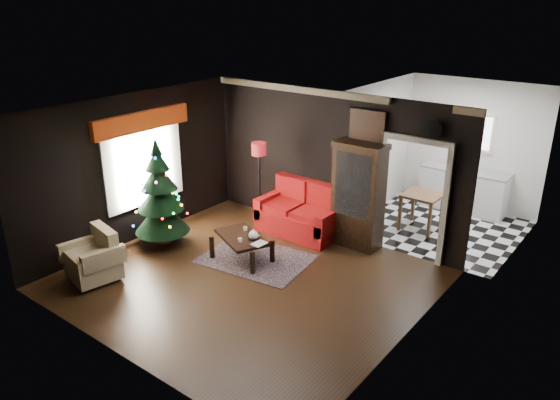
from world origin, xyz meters
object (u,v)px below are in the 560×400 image
Objects in this scene: loveseat at (300,210)px; wall_clock at (433,129)px; christmas_tree at (160,193)px; floor_lamp at (260,188)px; coffee_table at (242,248)px; curio_cabinet at (358,198)px; kitchen_table at (421,211)px; teapot at (253,235)px; armchair at (92,255)px.

wall_clock is at bearing 9.66° from loveseat.
christmas_tree is 6.03× the size of wall_clock.
loveseat is at bearing 14.94° from floor_lamp.
loveseat is 3.04m from wall_clock.
floor_lamp is 1.63m from coffee_table.
coffee_table is (-1.28, -1.79, -0.71)m from curio_cabinet.
curio_cabinet is 2.31m from coffee_table.
wall_clock reaches higher than kitchen_table.
floor_lamp is 10.04× the size of teapot.
teapot is at bearing 4.72° from coffee_table.
wall_clock is at bearing 38.44° from coffee_table.
wall_clock is 0.43× the size of kitchen_table.
teapot is (0.12, -1.55, 0.06)m from loveseat.
curio_cabinet is at bearing 54.40° from coffee_table.
floor_lamp is at bearing 117.49° from coffee_table.
floor_lamp is at bearing -144.58° from kitchen_table.
teapot is (-1.03, -1.77, -0.39)m from curio_cabinet.
coffee_table is 1.38× the size of kitchen_table.
curio_cabinet is at bearing 10.83° from loveseat.
curio_cabinet reaches higher than armchair.
armchair is 6.24m from kitchen_table.
christmas_tree is at bearing 105.96° from armchair.
loveseat is at bearing 85.23° from coffee_table.
coffee_table is at bearing -94.77° from loveseat.
floor_lamp reaches higher than coffee_table.
loveseat is at bearing 94.60° from teapot.
curio_cabinet is (1.15, 0.22, 0.45)m from loveseat.
floor_lamp is 3.47m from armchair.
floor_lamp is at bearing -167.43° from curio_cabinet.
teapot is 0.25× the size of kitchen_table.
curio_cabinet reaches higher than kitchen_table.
loveseat is at bearing 77.60° from armchair.
christmas_tree is 1.96m from teapot.
wall_clock reaches higher than teapot.
wall_clock is at bearing 30.51° from christmas_tree.
teapot is 3.62m from kitchen_table.
floor_lamp is 0.96× the size of christmas_tree.
teapot is (1.72, 2.04, 0.10)m from armchair.
loveseat is 2.16× the size of armchair.
christmas_tree is (-1.72, -2.00, 0.55)m from loveseat.
floor_lamp reaches higher than teapot.
armchair reaches higher than kitchen_table.
armchair is 4.26× the size of teapot.
floor_lamp is 2.00m from christmas_tree.
wall_clock is (3.95, 3.98, 1.92)m from armchair.
loveseat is 2.27× the size of kitchen_table.
loveseat is 0.89× the size of curio_cabinet.
coffee_table is at bearing -62.51° from floor_lamp.
kitchen_table is (3.40, 5.23, -0.08)m from armchair.
wall_clock is at bearing 56.90° from armchair.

